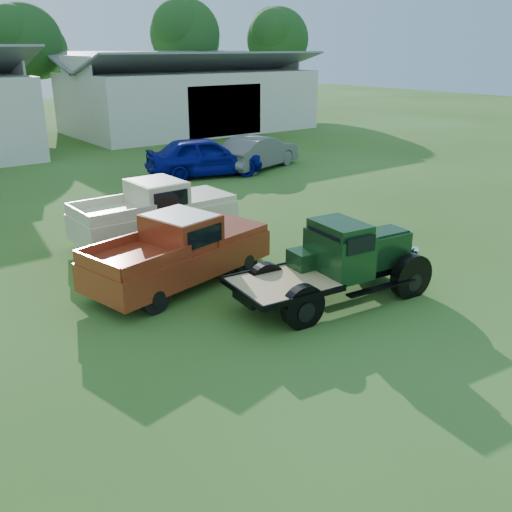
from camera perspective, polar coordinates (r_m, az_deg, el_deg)
ground at (r=12.57m, az=2.61°, el=-6.20°), size 120.00×120.00×0.00m
shed_right at (r=41.58m, az=-6.70°, el=15.96°), size 16.80×9.20×5.20m
tree_c at (r=43.39m, az=-21.92°, el=17.41°), size 5.40×5.40×9.00m
tree_d at (r=49.54m, az=-7.03°, el=19.39°), size 6.00×6.00×10.00m
tree_e at (r=52.50m, az=2.14°, el=19.28°), size 5.70×5.70×9.50m
vintage_flatbed at (r=13.18m, az=7.93°, el=-0.62°), size 4.94×2.41×1.89m
red_pickup at (r=14.07m, az=-7.71°, el=0.58°), size 5.26×2.91×1.81m
white_pickup at (r=17.38m, az=-10.07°, el=4.33°), size 5.05×2.02×1.84m
misc_car_blue at (r=26.41m, az=-5.18°, el=9.90°), size 5.65×3.51×1.79m
misc_car_grey at (r=28.02m, az=0.22°, el=10.37°), size 5.13×3.08×1.60m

